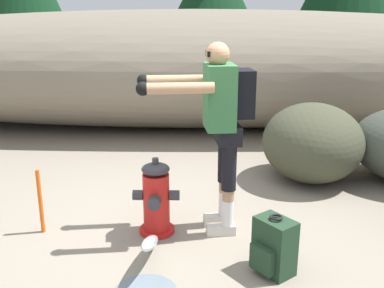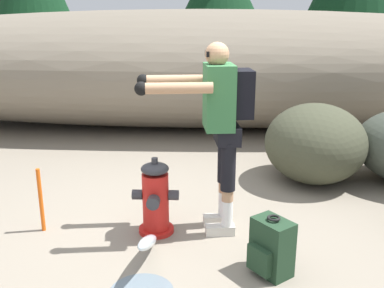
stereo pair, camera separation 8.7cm
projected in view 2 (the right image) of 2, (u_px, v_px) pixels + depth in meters
The scene contains 8 objects.
ground_plane at pixel (188, 232), 4.03m from camera, with size 56.00×56.00×0.04m, color gray.
dirt_embankment at pixel (199, 68), 7.64m from camera, with size 16.41×3.20×1.99m, color #756B5B.
fire_hydrant at pixel (156, 199), 3.90m from camera, with size 0.42×0.37×0.71m.
hydrant_water_jet at pixel (146, 254), 3.35m from camera, with size 0.47×1.01×0.43m.
utility_worker at pixel (219, 115), 3.73m from camera, with size 1.01×0.60×1.69m.
spare_backpack at pixel (271, 248), 3.30m from camera, with size 0.36×0.36×0.47m.
boulder_mid at pixel (315, 143), 5.10m from camera, with size 1.17×1.26×0.92m, color #3D402E.
survey_stake at pixel (41, 200), 3.94m from camera, with size 0.04×0.04×0.60m, color #E55914.
Camera 2 is at (0.18, -3.62, 1.91)m, focal length 40.92 mm.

